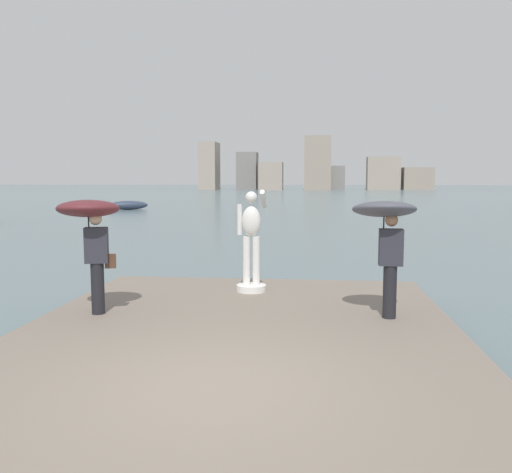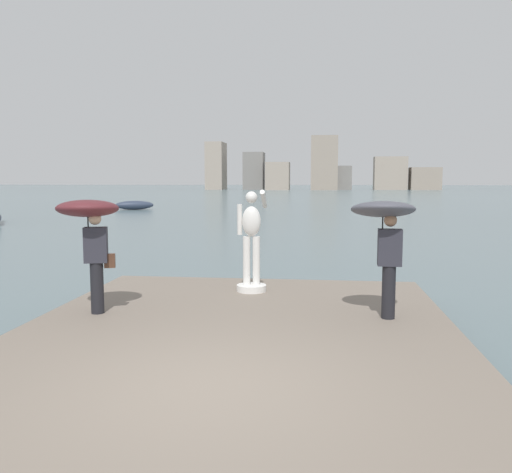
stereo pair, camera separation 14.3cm
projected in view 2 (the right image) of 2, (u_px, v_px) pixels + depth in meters
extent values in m
plane|color=slate|center=(304.00, 211.00, 45.50)|extent=(400.00, 400.00, 0.00)
cube|color=slate|center=(231.00, 353.00, 7.69)|extent=(6.79, 9.47, 0.40)
cylinder|color=white|center=(251.00, 288.00, 10.99)|extent=(0.61, 0.61, 0.13)
cylinder|color=white|center=(247.00, 261.00, 10.94)|extent=(0.15, 0.15, 1.00)
cylinder|color=white|center=(256.00, 261.00, 10.91)|extent=(0.15, 0.15, 1.00)
ellipsoid|color=white|center=(251.00, 221.00, 10.84)|extent=(0.38, 0.26, 0.62)
sphere|color=white|center=(251.00, 197.00, 10.79)|extent=(0.24, 0.24, 0.24)
cylinder|color=white|center=(240.00, 219.00, 10.86)|extent=(0.10, 0.10, 0.62)
cylinder|color=white|center=(264.00, 199.00, 11.03)|extent=(0.10, 0.59, 0.40)
cylinder|color=black|center=(97.00, 288.00, 9.14)|extent=(0.22, 0.22, 0.88)
cube|color=#2D2D38|center=(96.00, 245.00, 9.06)|extent=(0.43, 0.33, 0.60)
sphere|color=beige|center=(95.00, 219.00, 9.02)|extent=(0.21, 0.21, 0.21)
cylinder|color=#262626|center=(88.00, 227.00, 9.05)|extent=(0.02, 0.02, 0.49)
ellipsoid|color=#5B2328|center=(88.00, 208.00, 9.02)|extent=(1.28, 1.29, 0.36)
cube|color=#513323|center=(110.00, 261.00, 9.15)|extent=(0.20, 0.14, 0.24)
cylinder|color=black|center=(389.00, 292.00, 8.80)|extent=(0.22, 0.22, 0.88)
cube|color=#2D2D38|center=(390.00, 247.00, 8.72)|extent=(0.39, 0.25, 0.60)
sphere|color=#A87A5B|center=(390.00, 220.00, 8.67)|extent=(0.21, 0.21, 0.21)
cylinder|color=#262626|center=(382.00, 229.00, 8.75)|extent=(0.02, 0.02, 0.51)
ellipsoid|color=#4C4C56|center=(383.00, 209.00, 8.71)|extent=(1.07, 1.09, 0.39)
ellipsoid|color=#2D384C|center=(134.00, 205.00, 47.16)|extent=(3.47, 2.31, 0.78)
cube|color=#A89989|center=(216.00, 166.00, 137.27)|extent=(4.33, 7.96, 11.95)
cube|color=gray|center=(254.00, 171.00, 136.04)|extent=(5.06, 6.15, 9.37)
cube|color=#A89989|center=(278.00, 176.00, 132.24)|extent=(5.79, 5.99, 6.78)
cube|color=gray|center=(324.00, 163.00, 130.93)|extent=(6.44, 4.82, 13.15)
cube|color=gray|center=(336.00, 178.00, 133.55)|extent=(7.52, 4.89, 5.92)
cube|color=#A89989|center=(390.00, 173.00, 133.69)|extent=(8.05, 4.03, 8.20)
cube|color=gray|center=(425.00, 179.00, 132.59)|extent=(7.32, 4.97, 5.53)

